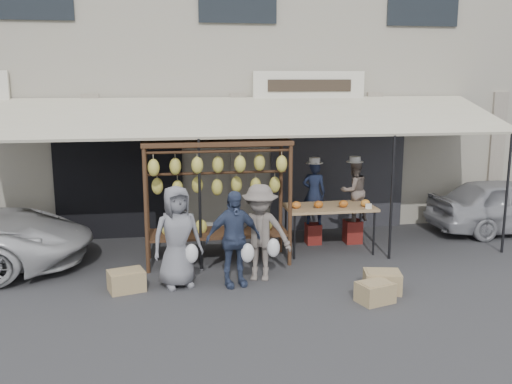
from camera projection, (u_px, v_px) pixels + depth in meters
ground_plane at (269, 289)px, 9.10m from camera, size 90.00×90.00×0.00m
shophouse at (222, 65)px, 14.67m from camera, size 24.00×6.15×7.30m
awning at (247, 117)px, 10.80m from camera, size 10.00×2.35×2.92m
banana_rack at (217, 178)px, 10.09m from camera, size 2.60×0.90×2.24m
produce_table at (330, 208)px, 10.89m from camera, size 1.70×0.90×1.04m
vendor_left at (314, 193)px, 11.38m from camera, size 0.53×0.42×1.28m
vendor_right at (354, 191)px, 11.45m from camera, size 0.69×0.59×1.23m
customer_left at (177, 237)px, 9.07m from camera, size 0.92×0.73×1.65m
customer_mid at (233, 239)px, 9.11m from camera, size 0.98×0.57×1.57m
customer_right at (260, 233)px, 9.38m from camera, size 1.17×0.87×1.61m
stool_left at (313, 234)px, 11.55m from camera, size 0.31×0.31×0.41m
stool_right at (353, 231)px, 11.62m from camera, size 0.37×0.37×0.46m
crate_near_a at (375, 292)px, 8.53m from camera, size 0.60×0.52×0.30m
crate_near_b at (382, 282)px, 8.94m from camera, size 0.63×0.53×0.33m
crate_far at (126, 281)px, 9.00m from camera, size 0.64×0.55×0.33m
sedan at (510, 205)px, 12.38m from camera, size 3.53×1.48×1.19m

